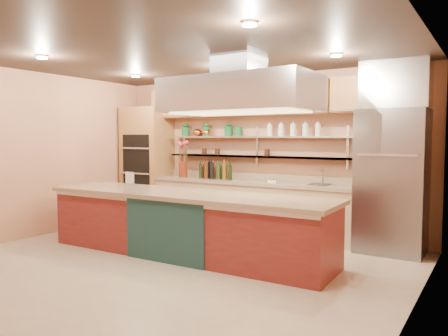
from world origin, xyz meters
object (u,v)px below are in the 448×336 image
Objects in this scene: flower_vase at (183,169)px; green_canister at (238,132)px; copper_kettle at (198,132)px; refrigerator at (392,181)px; kitchen_scale at (273,180)px; island at (185,224)px.

green_canister is (1.10, 0.22, 0.72)m from flower_vase.
green_canister is at bearing 0.00° from copper_kettle.
green_canister is at bearing 175.20° from refrigerator.
copper_kettle reaches higher than kitchen_scale.
green_canister is (-0.27, 1.97, 1.35)m from island.
refrigerator reaches higher than flower_vase.
flower_vase is 0.77m from copper_kettle.
island is at bearing -94.86° from kitchen_scale.
refrigerator reaches higher than kitchen_scale.
refrigerator is 2.85m from green_canister.
green_canister reaches higher than copper_kettle.
green_canister is at bearing 96.54° from island.
green_canister is (-2.74, 0.23, 0.75)m from refrigerator.
flower_vase is at bearing 126.79° from island.
green_canister reaches higher than island.
refrigerator is 3.84m from flower_vase.
island is at bearing -82.07° from green_canister.
flower_vase is at bearing 179.85° from refrigerator.
refrigerator is at bearing -0.15° from flower_vase.
refrigerator is at bearing 33.80° from island.
flower_vase is (-3.84, 0.01, 0.03)m from refrigerator.
copper_kettle is at bearing 180.00° from green_canister.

